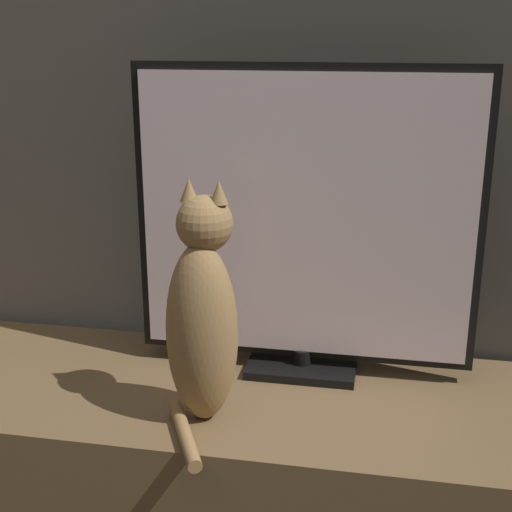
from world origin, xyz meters
name	(u,v)px	position (x,y,z in m)	size (l,w,h in m)	color
wall_back	(229,10)	(0.00, 1.22, 1.30)	(4.80, 0.05, 2.60)	#47423D
tv_stand	(206,480)	(0.00, 0.92, 0.24)	(1.46, 0.53, 0.49)	brown
tv	(305,225)	(0.21, 1.04, 0.84)	(0.77, 0.15, 0.70)	black
cat	(203,318)	(0.04, 0.80, 0.71)	(0.16, 0.29, 0.50)	#997547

